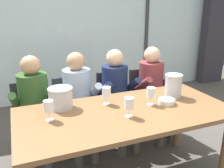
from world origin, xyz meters
TOP-DOWN VIEW (x-y plane):
  - ground at (0.00, 1.00)m, footprint 14.00×14.00m
  - window_glass_panel at (0.00, 2.51)m, footprint 7.16×0.03m
  - window_mullion_right at (1.61, 2.49)m, footprint 0.06×0.06m
  - hillside_vineyard at (0.00, 5.59)m, footprint 13.16×2.40m
  - curtain_heavy_drape at (3.23, 2.33)m, footprint 0.56×0.20m
  - dining_table at (0.00, 0.00)m, footprint 1.96×0.93m
  - chair_near_curtain at (-0.76, 0.86)m, footprint 0.48×0.48m
  - chair_left_of_center at (-0.29, 0.88)m, footprint 0.50×0.50m
  - chair_center at (0.26, 0.90)m, footprint 0.45×0.45m
  - chair_right_of_center at (0.71, 0.86)m, footprint 0.47×0.47m
  - person_olive_shirt at (-0.75, 0.74)m, footprint 0.49×0.63m
  - person_pale_blue_shirt at (-0.26, 0.74)m, footprint 0.48×0.62m
  - person_navy_polo at (0.23, 0.74)m, footprint 0.47×0.62m
  - person_maroon_top at (0.75, 0.74)m, footprint 0.47×0.62m
  - ice_bucket_primary at (-0.54, 0.29)m, footprint 0.23×0.23m
  - ice_bucket_secondary at (0.60, 0.14)m, footprint 0.18×0.18m
  - tasting_bowl at (0.43, -0.00)m, footprint 0.16×0.16m
  - wine_glass_by_left_taster at (-0.11, 0.21)m, footprint 0.08×0.08m
  - wine_glass_near_bucket at (0.27, 0.04)m, footprint 0.08×0.08m
  - wine_glass_center_pour at (-0.03, -0.12)m, footprint 0.08×0.08m
  - wine_glass_by_right_taster at (-0.68, 0.07)m, footprint 0.08×0.08m

SIDE VIEW (x-z plane):
  - ground at x=0.00m, z-range 0.00..0.00m
  - chair_near_curtain at x=-0.76m, z-range 0.07..0.93m
  - chair_left_of_center at x=-0.29m, z-range 0.07..0.93m
  - chair_center at x=0.26m, z-range 0.07..0.93m
  - chair_right_of_center at x=0.71m, z-range 0.07..0.93m
  - person_olive_shirt at x=-0.75m, z-range 0.08..1.27m
  - person_pale_blue_shirt at x=-0.26m, z-range 0.08..1.27m
  - person_navy_polo at x=0.23m, z-range 0.08..1.27m
  - person_maroon_top at x=0.75m, z-range 0.08..1.27m
  - dining_table at x=0.00m, z-range 0.30..1.07m
  - tasting_bowl at x=0.43m, z-range 0.77..0.82m
  - hillside_vineyard at x=0.00m, z-range 0.00..1.66m
  - ice_bucket_primary at x=-0.54m, z-range 0.77..0.97m
  - wine_glass_by_left_taster at x=-0.11m, z-range 0.80..0.98m
  - wine_glass_near_bucket at x=0.27m, z-range 0.80..0.98m
  - wine_glass_center_pour at x=-0.03m, z-range 0.81..0.98m
  - wine_glass_by_right_taster at x=-0.68m, z-range 0.81..0.98m
  - ice_bucket_secondary at x=0.60m, z-range 0.77..1.02m
  - window_glass_panel at x=0.00m, z-range 0.00..2.60m
  - window_mullion_right at x=1.61m, z-range 0.00..2.60m
  - curtain_heavy_drape at x=3.23m, z-range 0.00..2.60m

